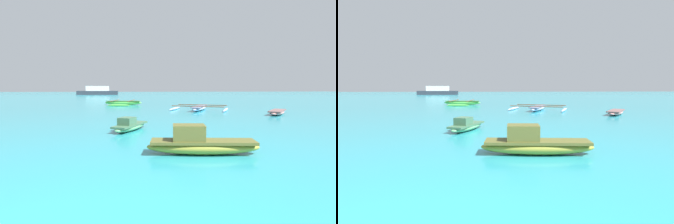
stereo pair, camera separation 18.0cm
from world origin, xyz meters
TOP-DOWN VIEW (x-y plane):
  - moored_boat_0 at (0.64, 10.13)m, footprint 1.66×2.54m
  - moored_boat_1 at (10.60, 15.97)m, footprint 2.44×2.84m
  - moored_boat_2 at (5.97, 19.94)m, footprint 5.33×4.63m
  - moored_boat_3 at (-0.83, 27.60)m, footprint 4.08×4.80m
  - moored_boat_4 at (2.81, 5.79)m, footprint 3.27×1.14m
  - distant_ferry at (-10.29, 69.25)m, footprint 10.45×2.30m

SIDE VIEW (x-z plane):
  - moored_boat_1 at x=10.60m, z-range 0.02..0.34m
  - moored_boat_2 at x=5.97m, z-range -0.02..0.41m
  - moored_boat_0 at x=0.64m, z-range -0.09..0.52m
  - moored_boat_3 at x=-0.83m, z-range -0.02..0.49m
  - moored_boat_4 at x=2.81m, z-range -0.12..0.71m
  - distant_ferry at x=-10.29m, z-range -0.21..2.08m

